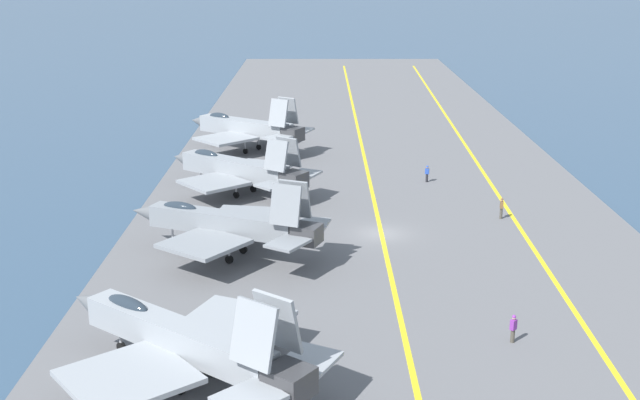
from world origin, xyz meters
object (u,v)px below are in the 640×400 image
Objects in this scene: parked_jet_third at (237,169)px; crew_purple_vest at (513,327)px; parked_jet_fourth at (246,128)px; parked_jet_nearest at (184,340)px; parked_jet_second at (227,223)px; crew_brown_vest at (501,207)px; crew_blue_vest at (427,173)px.

parked_jet_third is 35.54m from crew_purple_vest.
parked_jet_third is 17.28m from parked_jet_fourth.
parked_jet_fourth reaches higher than crew_purple_vest.
parked_jet_nearest is at bearing -179.00° from parked_jet_third.
parked_jet_second is at bearing -0.77° from parked_jet_nearest.
crew_brown_vest is (26.98, -22.35, -1.33)m from parked_jet_nearest.
crew_brown_vest is at bearing -136.30° from parked_jet_fourth.
parked_jet_third is 1.00× the size of parked_jet_fourth.
parked_jet_nearest reaches higher than crew_purple_vest.
parked_jet_second reaches higher than parked_jet_nearest.
parked_jet_fourth is (33.79, 1.57, 0.04)m from parked_jet_second.
crew_purple_vest is at bearing 169.37° from crew_brown_vest.
crew_brown_vest is at bearing -10.63° from crew_purple_vest.
parked_jet_second reaches higher than parked_jet_third.
parked_jet_nearest reaches higher than crew_blue_vest.
crew_purple_vest is at bearing -148.24° from parked_jet_third.
parked_jet_nearest is at bearing -178.53° from parked_jet_fourth.
parked_jet_third is (34.49, 0.60, 0.04)m from parked_jet_nearest.
crew_brown_vest is (-7.52, -22.95, -1.37)m from parked_jet_third.
crew_blue_vest is (38.51, -17.56, -1.42)m from parked_jet_nearest.
crew_brown_vest reaches higher than crew_purple_vest.
parked_jet_fourth is 34.31m from crew_brown_vest.
parked_jet_second reaches higher than crew_purple_vest.
crew_blue_vest is (20.55, -17.32, -1.71)m from parked_jet_second.
parked_jet_nearest is 8.64× the size of crew_brown_vest.
crew_purple_vest is (-47.45, -19.42, -1.73)m from parked_jet_fourth.
parked_jet_second is at bearing -177.09° from parked_jet_third.
parked_jet_nearest is 17.96m from parked_jet_second.
parked_jet_third is 8.25× the size of crew_brown_vest.
parked_jet_third reaches higher than crew_purple_vest.
parked_jet_fourth is 23.13m from crew_blue_vest.
parked_jet_second is 26.93m from crew_blue_vest.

